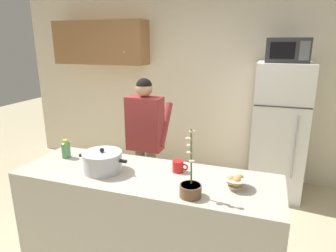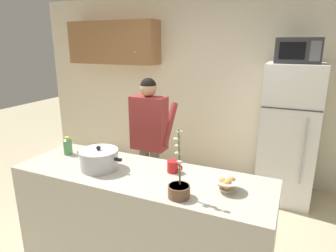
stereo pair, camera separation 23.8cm
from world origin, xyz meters
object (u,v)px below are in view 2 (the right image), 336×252
potted_orchid (179,188)px  bottle_near_edge (68,146)px  cooking_pot (99,159)px  microwave (298,51)px  bread_bowl (227,184)px  coffee_mug (173,167)px  person_near_pot (149,131)px  refrigerator (288,134)px

potted_orchid → bottle_near_edge: bearing=165.8°
cooking_pot → microwave: bearing=53.5°
bread_bowl → microwave: bearing=79.4°
coffee_mug → person_near_pot: bearing=128.2°
bread_bowl → potted_orchid: bearing=-141.6°
refrigerator → bread_bowl: bearing=-100.4°
cooking_pot → potted_orchid: potted_orchid is taller
refrigerator → coffee_mug: refrigerator is taller
person_near_pot → potted_orchid: bearing=-54.5°
bread_bowl → potted_orchid: size_ratio=0.39×
bottle_near_edge → person_near_pot: bearing=63.2°
microwave → bottle_near_edge: size_ratio=2.84×
refrigerator → bread_bowl: refrigerator is taller
microwave → bread_bowl: size_ratio=2.53×
cooking_pot → person_near_pot: bearing=92.6°
microwave → person_near_pot: 1.91m
coffee_mug → bread_bowl: size_ratio=0.69×
person_near_pot → bread_bowl: person_near_pot is taller
person_near_pot → coffee_mug: (0.63, -0.80, 0.00)m
bread_bowl → coffee_mug: bearing=164.1°
refrigerator → bread_bowl: (-0.34, -1.85, 0.12)m
microwave → coffee_mug: bearing=-115.4°
refrigerator → coffee_mug: (-0.81, -1.72, 0.12)m
refrigerator → potted_orchid: refrigerator is taller
cooking_pot → potted_orchid: (0.78, -0.17, -0.01)m
cooking_pot → bread_bowl: cooking_pot is taller
cooking_pot → potted_orchid: 0.79m
cooking_pot → bottle_near_edge: size_ratio=2.55×
microwave → person_near_pot: (-1.44, -0.90, -0.88)m
coffee_mug → bread_bowl: bread_bowl is taller
refrigerator → coffee_mug: bearing=-115.1°
person_near_pot → potted_orchid: person_near_pot is taller
person_near_pot → potted_orchid: size_ratio=3.23×
refrigerator → bottle_near_edge: 2.56m
refrigerator → bottle_near_edge: bearing=-136.6°
person_near_pot → cooking_pot: (0.04, -0.98, 0.04)m
microwave → bread_bowl: 2.06m
person_near_pot → cooking_pot: size_ratio=3.63×
bread_bowl → bottle_near_edge: size_ratio=1.12×
bread_bowl → person_near_pot: bearing=139.6°
coffee_mug → potted_orchid: (0.19, -0.35, 0.02)m
person_near_pot → coffee_mug: 1.02m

